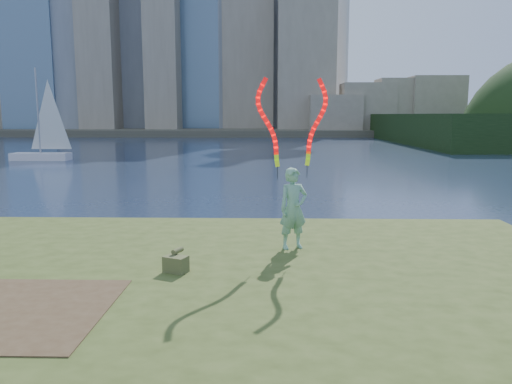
{
  "coord_description": "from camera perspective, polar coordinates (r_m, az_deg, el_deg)",
  "views": [
    {
      "loc": [
        1.96,
        -10.65,
        3.9
      ],
      "look_at": [
        1.68,
        1.0,
        2.09
      ],
      "focal_mm": 35.0,
      "sensor_mm": 36.0,
      "label": 1
    }
  ],
  "objects": [
    {
      "name": "woman_with_ribbons",
      "position": [
        11.55,
        4.28,
        0.31
      ],
      "size": [
        2.0,
        0.89,
        4.24
      ],
      "rotation": [
        0.0,
        0.0,
        0.39
      ],
      "color": "#1C7041",
      "rests_on": "grassy_knoll"
    },
    {
      "name": "canvas_bag",
      "position": [
        10.14,
        -9.14,
        -8.03
      ],
      "size": [
        0.53,
        0.6,
        0.43
      ],
      "rotation": [
        0.0,
        0.0,
        -0.41
      ],
      "color": "#4B4E2B",
      "rests_on": "grassy_knoll"
    },
    {
      "name": "dirt_patch",
      "position": [
        9.08,
        -26.62,
        -12.04
      ],
      "size": [
        3.2,
        3.0,
        0.02
      ],
      "primitive_type": "cube",
      "color": "#47331E",
      "rests_on": "grassy_knoll"
    },
    {
      "name": "ground",
      "position": [
        11.51,
        -8.66,
        -11.07
      ],
      "size": [
        320.0,
        320.0,
        0.0
      ],
      "primitive_type": "plane",
      "color": "#1A2741",
      "rests_on": "ground"
    },
    {
      "name": "grassy_knoll",
      "position": [
        9.29,
        -11.22,
        -13.88
      ],
      "size": [
        20.0,
        18.0,
        0.8
      ],
      "color": "#39491A",
      "rests_on": "ground"
    },
    {
      "name": "far_shore",
      "position": [
        105.72,
        0.33,
        7.04
      ],
      "size": [
        320.0,
        40.0,
        1.2
      ],
      "primitive_type": "cube",
      "color": "#494435",
      "rests_on": "ground"
    },
    {
      "name": "sailboat",
      "position": [
        46.77,
        -23.15,
        5.0
      ],
      "size": [
        5.18,
        1.57,
        7.87
      ],
      "rotation": [
        0.0,
        0.0,
        -0.0
      ],
      "color": "white",
      "rests_on": "ground"
    }
  ]
}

